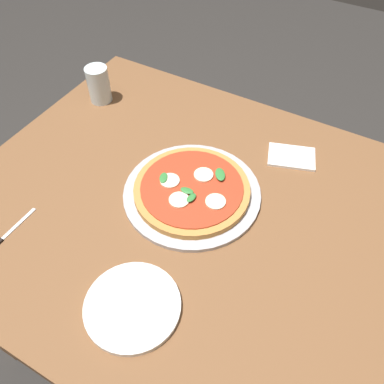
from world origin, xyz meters
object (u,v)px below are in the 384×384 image
at_px(plate_white, 133,306).
at_px(napkin, 291,157).
at_px(dining_table, 191,230).
at_px(knife, 2,239).
at_px(serving_tray, 192,193).
at_px(pizza, 192,189).
at_px(glass_cup, 99,84).

bearing_deg(plate_white, napkin, 77.23).
distance_m(dining_table, knife, 0.47).
xyz_separation_m(napkin, knife, (-0.50, -0.60, -0.00)).
height_order(napkin, knife, napkin).
relative_size(serving_tray, pizza, 1.19).
xyz_separation_m(pizza, knife, (-0.33, -0.34, -0.02)).
height_order(plate_white, napkin, plate_white).
xyz_separation_m(pizza, napkin, (0.18, 0.26, -0.02)).
relative_size(dining_table, napkin, 9.19).
xyz_separation_m(dining_table, plate_white, (0.02, -0.29, 0.10)).
height_order(dining_table, pizza, pizza).
height_order(dining_table, plate_white, plate_white).
height_order(dining_table, glass_cup, glass_cup).
height_order(serving_tray, napkin, serving_tray).
bearing_deg(knife, plate_white, 1.61).
bearing_deg(dining_table, knife, -138.70).
height_order(knife, glass_cup, glass_cup).
bearing_deg(serving_tray, glass_cup, 155.35).
bearing_deg(glass_cup, dining_table, -27.58).
bearing_deg(glass_cup, knife, -76.57).
relative_size(pizza, napkin, 2.30).
height_order(serving_tray, glass_cup, glass_cup).
height_order(plate_white, knife, plate_white).
xyz_separation_m(pizza, plate_white, (0.04, -0.33, -0.02)).
bearing_deg(dining_table, plate_white, -85.30).
distance_m(serving_tray, plate_white, 0.34).
relative_size(napkin, knife, 0.77).
distance_m(napkin, glass_cup, 0.64).
bearing_deg(knife, napkin, 50.02).
bearing_deg(plate_white, knife, -178.39).
bearing_deg(serving_tray, knife, -133.43).
xyz_separation_m(serving_tray, napkin, (0.18, 0.26, -0.00)).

